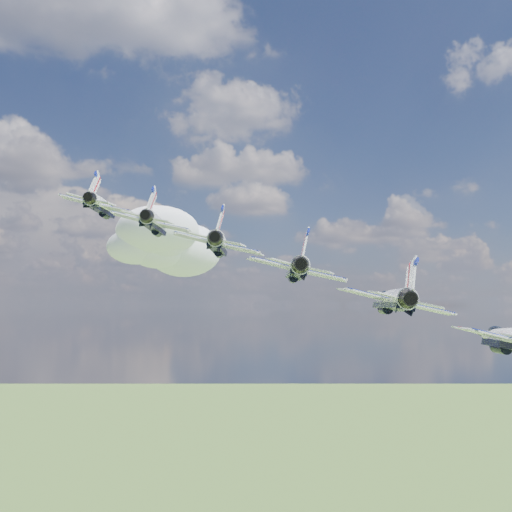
{
  "coord_description": "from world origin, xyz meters",
  "views": [
    {
      "loc": [
        4.01,
        -77.96,
        136.64
      ],
      "look_at": [
        16.72,
        -7.76,
        142.87
      ],
      "focal_mm": 40.0,
      "sensor_mm": 36.0,
      "label": 1
    }
  ],
  "objects": [
    {
      "name": "jet_3",
      "position": [
        20.84,
        -12.0,
        141.01
      ],
      "size": [
        14.91,
        18.55,
        7.39
      ],
      "primitive_type": null,
      "rotation": [
        0.0,
        0.23,
        -0.19
      ],
      "color": "white"
    },
    {
      "name": "jet_5",
      "position": [
        37.32,
        -28.94,
        133.57
      ],
      "size": [
        14.91,
        18.55,
        7.39
      ],
      "primitive_type": null,
      "rotation": [
        0.0,
        0.23,
        -0.19
      ],
      "color": "white"
    },
    {
      "name": "jet_4",
      "position": [
        29.08,
        -20.47,
        137.29
      ],
      "size": [
        14.91,
        18.55,
        7.39
      ],
      "primitive_type": null,
      "rotation": [
        0.0,
        0.23,
        -0.19
      ],
      "color": "white"
    },
    {
      "name": "jet_2",
      "position": [
        12.61,
        -3.52,
        144.73
      ],
      "size": [
        14.91,
        18.55,
        7.39
      ],
      "primitive_type": null,
      "rotation": [
        0.0,
        0.23,
        -0.19
      ],
      "color": "white"
    },
    {
      "name": "cloud_far",
      "position": [
        9.91,
        208.63,
        168.09
      ],
      "size": [
        61.72,
        48.5,
        24.25
      ],
      "primitive_type": "ellipsoid",
      "color": "white"
    },
    {
      "name": "jet_1",
      "position": [
        4.37,
        4.95,
        148.45
      ],
      "size": [
        14.91,
        18.55,
        7.39
      ],
      "primitive_type": null,
      "rotation": [
        0.0,
        0.23,
        -0.19
      ],
      "color": "silver"
    },
    {
      "name": "jet_0",
      "position": [
        -3.87,
        13.42,
        152.17
      ],
      "size": [
        14.91,
        18.55,
        7.39
      ],
      "primitive_type": null,
      "rotation": [
        0.0,
        0.23,
        -0.19
      ],
      "color": "white"
    }
  ]
}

